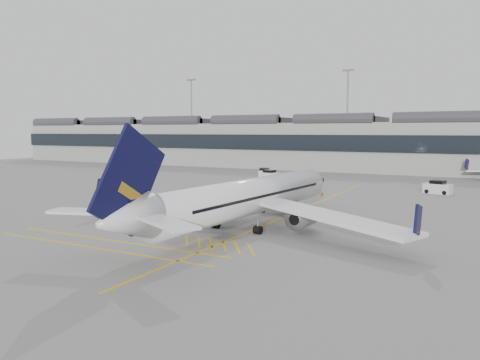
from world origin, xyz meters
The scene contains 18 objects.
ground centered at (0.00, 0.00, 0.00)m, with size 220.00×220.00×0.00m, color gray.
terminal centered at (0.00, 71.93, 6.14)m, with size 200.00×20.45×12.40m.
light_masts centered at (-1.67, 86.00, 14.49)m, with size 113.00×0.60×25.45m.
apron_markings centered at (10.00, 10.00, 0.01)m, with size 0.25×60.00×0.01m, color gold.
airliner_main centered at (9.02, -0.11, 2.85)m, with size 33.23×36.43×9.68m.
belt_loader centered at (8.05, 9.36, 0.61)m, with size 5.28×3.11×2.10m.
baggage_cart_a centered at (-1.48, 5.35, 1.02)m, with size 2.20×2.02×1.89m.
baggage_cart_b centered at (1.11, 5.90, 0.89)m, with size 1.85×1.64×1.67m.
baggage_cart_c centered at (-0.25, 8.33, 1.05)m, with size 2.09×1.82×1.97m.
baggage_cart_d centered at (-3.00, 1.41, 0.98)m, with size 2.15×1.98×1.83m.
ramp_agent_a centered at (4.41, 10.18, 0.95)m, with size 0.69×0.45×1.90m, color orange.
ramp_agent_b centered at (1.04, 3.31, 0.95)m, with size 0.93×0.72×1.91m, color #E35D0B.
pushback_tug centered at (-8.43, 6.04, 0.61)m, with size 2.81×2.23×1.37m.
safety_cone_nose centered at (8.26, 24.98, 0.28)m, with size 0.40×0.40×0.55m, color #F24C0A.
safety_cone_engine centered at (12.53, 5.57, 0.28)m, with size 0.40×0.40×0.56m, color #F24C0A.
service_van_left centered at (-6.86, 40.14, 0.86)m, with size 4.04×2.56×1.93m.
service_van_mid centered at (-9.60, 43.89, 0.89)m, with size 2.92×4.24×1.98m.
service_van_right centered at (22.66, 34.69, 0.87)m, with size 4.14×2.79×1.94m.
Camera 1 is at (29.05, -38.84, 9.15)m, focal length 35.00 mm.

